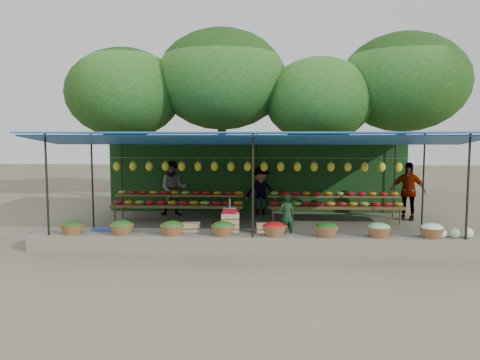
{
  "coord_description": "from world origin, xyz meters",
  "views": [
    {
      "loc": [
        0.23,
        -13.49,
        2.74
      ],
      "look_at": [
        -0.44,
        0.2,
        1.43
      ],
      "focal_mm": 35.0,
      "sensor_mm": 36.0,
      "label": 1
    }
  ],
  "objects_px": {
    "weighing_scale": "(230,210)",
    "blue_crate_back": "(102,234)",
    "blue_crate_front": "(43,239)",
    "crate_counter": "(229,231)",
    "vendor_seated": "(287,215)"
  },
  "relations": [
    {
      "from": "crate_counter",
      "to": "weighing_scale",
      "type": "distance_m",
      "value": 0.55
    },
    {
      "from": "crate_counter",
      "to": "blue_crate_back",
      "type": "distance_m",
      "value": 3.33
    },
    {
      "from": "weighing_scale",
      "to": "vendor_seated",
      "type": "height_order",
      "value": "vendor_seated"
    },
    {
      "from": "weighing_scale",
      "to": "blue_crate_front",
      "type": "relative_size",
      "value": 0.67
    },
    {
      "from": "crate_counter",
      "to": "weighing_scale",
      "type": "relative_size",
      "value": 6.29
    },
    {
      "from": "crate_counter",
      "to": "blue_crate_back",
      "type": "height_order",
      "value": "crate_counter"
    },
    {
      "from": "weighing_scale",
      "to": "blue_crate_front",
      "type": "distance_m",
      "value": 4.69
    },
    {
      "from": "weighing_scale",
      "to": "vendor_seated",
      "type": "relative_size",
      "value": 0.32
    },
    {
      "from": "crate_counter",
      "to": "vendor_seated",
      "type": "bearing_deg",
      "value": 27.19
    },
    {
      "from": "weighing_scale",
      "to": "blue_crate_back",
      "type": "bearing_deg",
      "value": 177.69
    },
    {
      "from": "blue_crate_front",
      "to": "blue_crate_back",
      "type": "relative_size",
      "value": 1.05
    },
    {
      "from": "vendor_seated",
      "to": "blue_crate_back",
      "type": "bearing_deg",
      "value": -8.02
    },
    {
      "from": "weighing_scale",
      "to": "vendor_seated",
      "type": "bearing_deg",
      "value": 27.57
    },
    {
      "from": "blue_crate_front",
      "to": "weighing_scale",
      "type": "bearing_deg",
      "value": -2.7
    },
    {
      "from": "crate_counter",
      "to": "vendor_seated",
      "type": "height_order",
      "value": "vendor_seated"
    }
  ]
}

